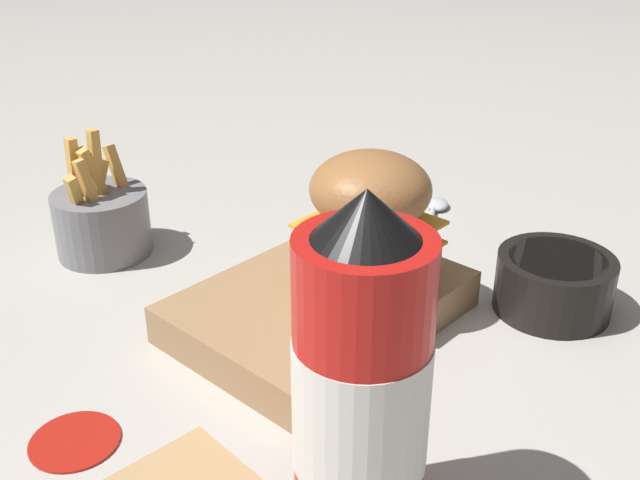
{
  "coord_description": "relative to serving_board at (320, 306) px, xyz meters",
  "views": [
    {
      "loc": [
        0.41,
        0.47,
        0.38
      ],
      "look_at": [
        -0.03,
        0.07,
        0.09
      ],
      "focal_mm": 42.0,
      "sensor_mm": 36.0,
      "label": 1
    }
  ],
  "objects": [
    {
      "name": "ketchup_puddle",
      "position": [
        0.24,
        -0.02,
        -0.02
      ],
      "size": [
        0.07,
        0.07,
        0.0
      ],
      "color": "#B21E14",
      "rests_on": "ground_plane"
    },
    {
      "name": "fries_basket",
      "position": [
        0.05,
        -0.27,
        0.02
      ],
      "size": [
        0.1,
        0.1,
        0.14
      ],
      "color": "slate",
      "rests_on": "ground_plane"
    },
    {
      "name": "ketchup_bottle",
      "position": [
        0.16,
        0.18,
        0.09
      ],
      "size": [
        0.08,
        0.08,
        0.23
      ],
      "color": "red",
      "rests_on": "ground_plane"
    },
    {
      "name": "ground_plane",
      "position": [
        0.03,
        -0.07,
        -0.02
      ],
      "size": [
        6.0,
        6.0,
        0.0
      ],
      "primitive_type": "plane",
      "color": "#B7B2A8"
    },
    {
      "name": "side_bowl",
      "position": [
        -0.17,
        0.15,
        0.01
      ],
      "size": [
        0.11,
        0.11,
        0.06
      ],
      "color": "black",
      "rests_on": "ground_plane"
    },
    {
      "name": "burger",
      "position": [
        -0.04,
        0.02,
        0.08
      ],
      "size": [
        0.11,
        0.11,
        0.12
      ],
      "color": "#9E6638",
      "rests_on": "serving_board"
    },
    {
      "name": "spoon",
      "position": [
        -0.27,
        -0.06,
        -0.01
      ],
      "size": [
        0.13,
        0.08,
        0.01
      ],
      "rotation": [
        0.0,
        0.0,
        3.66
      ],
      "color": "silver",
      "rests_on": "ground_plane"
    },
    {
      "name": "serving_board",
      "position": [
        0.0,
        0.0,
        0.0
      ],
      "size": [
        0.26,
        0.18,
        0.04
      ],
      "color": "#A37A51",
      "rests_on": "ground_plane"
    }
  ]
}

